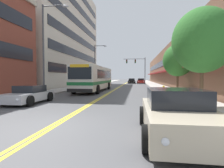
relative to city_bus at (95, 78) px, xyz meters
The scene contains 18 objects.
ground_plane 21.21m from the city_bus, 83.74° to the left, with size 240.00×240.00×0.00m, color #4C4C4F.
sidewalk_left 21.61m from the city_bus, 102.72° to the left, with size 3.10×106.00×0.14m.
sidewalk_right 23.06m from the city_bus, 66.00° to the left, with size 3.10×106.00×0.14m.
centre_line 21.21m from the city_bus, 83.74° to the left, with size 0.34×106.00×0.01m.
office_tower_left 21.06m from the city_bus, 131.81° to the left, with size 12.08×30.16×22.52m.
storefront_row_right 25.99m from the city_bus, 54.24° to the left, with size 9.10×68.00×7.92m.
city_bus is the anchor object (origin of this frame).
car_silver_parked_left_mid 11.30m from the city_bus, 100.26° to the right, with size 1.99×4.16×1.23m.
car_white_parked_left_far 16.21m from the city_bus, 97.48° to the left, with size 2.17×4.14×1.31m.
car_champagne_parked_right_foreground 17.97m from the city_bus, 68.48° to the right, with size 2.16×4.31×1.45m.
car_red_parked_right_mid 28.61m from the city_bus, 76.56° to the left, with size 2.21×4.57×1.41m.
car_black_moving_lead 27.59m from the city_bus, 81.53° to the left, with size 2.12×4.71×1.41m.
traffic_signal_mast 23.36m from the city_bus, 75.77° to the left, with size 5.50×0.38×6.73m.
street_lamp_left_near 8.41m from the city_bus, 109.91° to the right, with size 2.52×0.28×8.30m.
street_lamp_left_far 13.19m from the city_bus, 101.95° to the left, with size 2.51×0.28×8.25m.
street_tree_right_near 14.96m from the city_bus, 52.50° to the right, with size 3.30×3.30×5.54m.
street_tree_right_mid 10.28m from the city_bus, 10.58° to the right, with size 3.25×3.25×5.32m.
fire_hydrant 8.86m from the city_bus, 19.91° to the right, with size 0.34×0.26×0.77m.
Camera 1 is at (3.06, -6.22, 1.82)m, focal length 28.00 mm.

